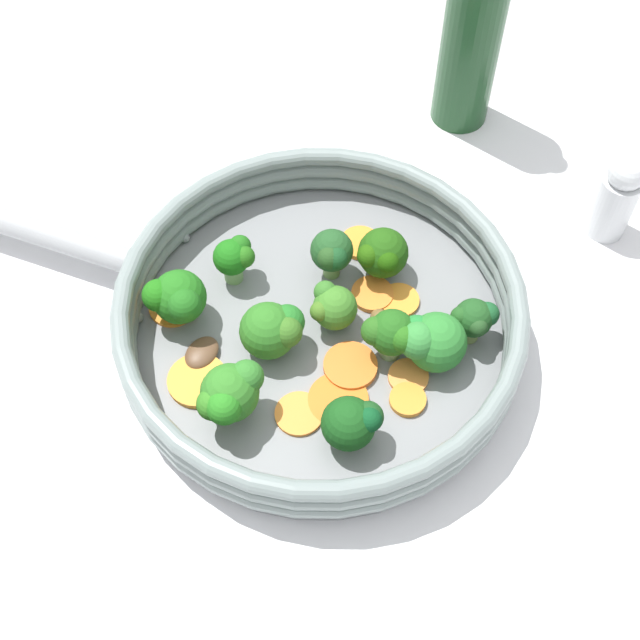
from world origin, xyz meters
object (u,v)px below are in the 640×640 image
(carrot_slice_10, at_px, (198,380))
(broccoli_floret_1, at_px, (333,307))
(broccoli_floret_4, at_px, (229,394))
(broccoli_floret_0, at_px, (274,329))
(broccoli_floret_7, at_px, (382,254))
(mushroom_piece_1, at_px, (382,323))
(broccoli_floret_9, at_px, (177,298))
(broccoli_floret_2, at_px, (391,334))
(broccoli_floret_3, at_px, (332,253))
(carrot_slice_9, at_px, (350,366))
(oil_bottle, at_px, (474,22))
(carrot_slice_6, at_px, (173,306))
(salt_shaker, at_px, (617,196))
(broccoli_floret_10, at_px, (431,341))
(carrot_slice_7, at_px, (408,400))
(carrot_slice_3, at_px, (372,294))
(broccoli_floret_6, at_px, (353,423))
(mushroom_piece_0, at_px, (202,353))
(carrot_slice_1, at_px, (360,243))
(carrot_slice_0, at_px, (389,334))
(carrot_slice_4, at_px, (408,377))
(skillet, at_px, (320,336))
(broccoli_floret_8, at_px, (234,257))
(carrot_slice_2, at_px, (299,414))
(carrot_slice_8, at_px, (338,400))
(broccoli_floret_5, at_px, (474,319))

(carrot_slice_10, bearing_deg, broccoli_floret_1, -157.28)
(broccoli_floret_1, distance_m, broccoli_floret_4, 0.11)
(broccoli_floret_0, relative_size, broccoli_floret_7, 1.09)
(mushroom_piece_1, bearing_deg, broccoli_floret_9, -7.65)
(broccoli_floret_2, xyz_separation_m, broccoli_floret_3, (0.04, -0.08, 0.00))
(carrot_slice_9, bearing_deg, oil_bottle, -115.56)
(broccoli_floret_9, distance_m, mushroom_piece_1, 0.16)
(carrot_slice_6, xyz_separation_m, salt_shaker, (-0.38, -0.06, 0.02))
(broccoli_floret_10, distance_m, mushroom_piece_1, 0.05)
(carrot_slice_7, bearing_deg, carrot_slice_3, -81.18)
(broccoli_floret_6, height_order, mushroom_piece_0, broccoli_floret_6)
(carrot_slice_1, xyz_separation_m, broccoli_floret_6, (0.03, 0.18, 0.02))
(carrot_slice_0, bearing_deg, broccoli_floret_0, 1.89)
(broccoli_floret_7, bearing_deg, broccoli_floret_10, 107.15)
(carrot_slice_4, height_order, mushroom_piece_0, mushroom_piece_0)
(carrot_slice_4, relative_size, broccoli_floret_2, 0.65)
(carrot_slice_6, relative_size, broccoli_floret_0, 0.77)
(carrot_slice_4, height_order, carrot_slice_9, carrot_slice_9)
(carrot_slice_1, relative_size, mushroom_piece_1, 1.53)
(carrot_slice_7, bearing_deg, oil_bottle, -106.81)
(broccoli_floret_1, height_order, broccoli_floret_7, broccoli_floret_7)
(skillet, relative_size, carrot_slice_1, 8.97)
(broccoli_floret_6, bearing_deg, carrot_slice_7, -149.08)
(broccoli_floret_8, xyz_separation_m, broccoli_floret_10, (-0.15, 0.09, 0.00))
(carrot_slice_4, bearing_deg, carrot_slice_3, -76.67)
(carrot_slice_3, relative_size, carrot_slice_9, 0.82)
(skillet, xyz_separation_m, carrot_slice_10, (0.10, 0.04, 0.01))
(carrot_slice_2, height_order, broccoli_floret_8, broccoli_floret_8)
(carrot_slice_2, height_order, carrot_slice_10, carrot_slice_10)
(carrot_slice_10, bearing_deg, broccoli_floret_4, 130.21)
(broccoli_floret_2, distance_m, broccoli_floret_7, 0.08)
(carrot_slice_8, height_order, broccoli_floret_0, broccoli_floret_0)
(broccoli_floret_1, height_order, salt_shaker, salt_shaker)
(broccoli_floret_0, bearing_deg, carrot_slice_10, 23.37)
(skillet, distance_m, oil_bottle, 0.31)
(carrot_slice_4, height_order, broccoli_floret_7, broccoli_floret_7)
(broccoli_floret_3, distance_m, mushroom_piece_0, 0.13)
(salt_shaker, distance_m, oil_bottle, 0.20)
(carrot_slice_4, xyz_separation_m, broccoli_floret_5, (-0.05, -0.03, 0.02))
(carrot_slice_1, relative_size, carrot_slice_3, 0.98)
(broccoli_floret_0, xyz_separation_m, broccoli_floret_6, (-0.05, 0.08, 0.00))
(carrot_slice_1, relative_size, carrot_slice_7, 1.20)
(carrot_slice_0, relative_size, mushroom_piece_0, 0.91)
(carrot_slice_8, distance_m, broccoli_floret_8, 0.15)
(carrot_slice_2, distance_m, carrot_slice_4, 0.09)
(mushroom_piece_0, bearing_deg, broccoli_floret_5, 179.78)
(carrot_slice_3, relative_size, oil_bottle, 0.13)
(broccoli_floret_4, bearing_deg, carrot_slice_4, -171.45)
(carrot_slice_1, bearing_deg, broccoli_floret_1, 68.11)
(broccoli_floret_3, bearing_deg, carrot_slice_10, 39.28)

